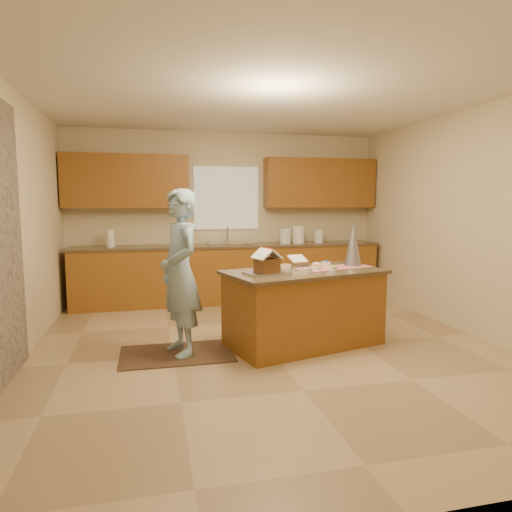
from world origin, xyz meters
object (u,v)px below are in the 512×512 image
at_px(tinsel_tree, 353,244).
at_px(boy, 180,272).
at_px(gingerbread_house, 267,263).
at_px(island_base, 304,309).

height_order(tinsel_tree, boy, boy).
distance_m(tinsel_tree, boy, 2.06).
xyz_separation_m(boy, gingerbread_house, (0.88, -0.16, 0.09)).
relative_size(boy, gingerbread_house, 5.50).
distance_m(boy, gingerbread_house, 0.90).
bearing_deg(gingerbread_house, tinsel_tree, 19.16).
bearing_deg(tinsel_tree, boy, -173.37).
height_order(boy, gingerbread_house, boy).
bearing_deg(boy, gingerbread_house, 62.19).
relative_size(island_base, gingerbread_house, 5.28).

